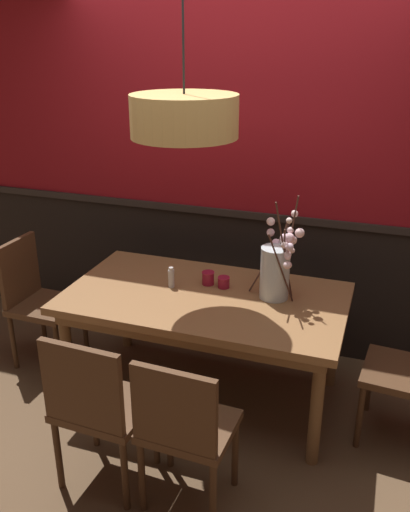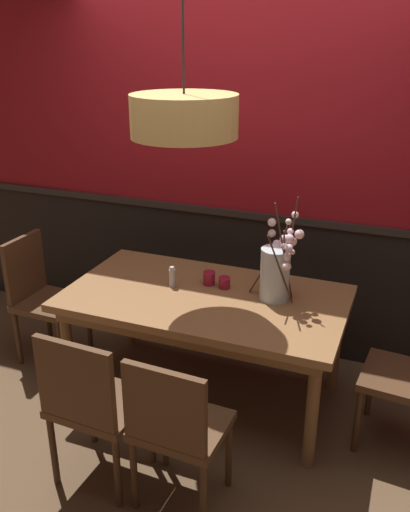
# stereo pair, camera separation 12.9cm
# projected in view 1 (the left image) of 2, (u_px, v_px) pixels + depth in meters

# --- Properties ---
(ground_plane) EXTENTS (24.00, 24.00, 0.00)m
(ground_plane) POSITION_uv_depth(u_px,v_px,m) (205.00, 394.00, 3.68)
(ground_plane) COLOR brown
(back_wall) EXTENTS (5.22, 0.14, 2.97)m
(back_wall) POSITION_uv_depth(u_px,v_px,m) (244.00, 150.00, 3.84)
(back_wall) COLOR black
(back_wall) RESTS_ON ground
(dining_table) EXTENTS (1.72, 0.96, 0.74)m
(dining_table) POSITION_uv_depth(u_px,v_px,m) (205.00, 307.00, 3.43)
(dining_table) COLOR olive
(dining_table) RESTS_ON ground
(chair_near_side_left) EXTENTS (0.47, 0.42, 0.91)m
(chair_near_side_left) POSITION_uv_depth(u_px,v_px,m) (97.00, 404.00, 2.76)
(chair_near_side_left) COLOR #4C301C
(chair_near_side_left) RESTS_ON ground
(chair_far_side_left) EXTENTS (0.43, 0.44, 0.93)m
(chair_far_side_left) POSITION_uv_depth(u_px,v_px,m) (216.00, 266.00, 4.35)
(chair_far_side_left) COLOR #4C301C
(chair_far_side_left) RESTS_ON ground
(chair_far_side_right) EXTENTS (0.45, 0.43, 0.94)m
(chair_far_side_right) POSITION_uv_depth(u_px,v_px,m) (271.00, 276.00, 4.18)
(chair_far_side_right) COLOR #4C301C
(chair_far_side_right) RESTS_ON ground
(chair_head_west_end) EXTENTS (0.44, 0.41, 0.92)m
(chair_head_west_end) POSITION_uv_depth(u_px,v_px,m) (36.00, 296.00, 3.89)
(chair_head_west_end) COLOR #4C301C
(chair_head_west_end) RESTS_ON ground
(chair_near_side_right) EXTENTS (0.45, 0.40, 0.88)m
(chair_near_side_right) POSITION_uv_depth(u_px,v_px,m) (184.00, 426.00, 2.62)
(chair_near_side_right) COLOR #4C301C
(chair_near_side_right) RESTS_ON ground
(vase_with_blossoms) EXTENTS (0.33, 0.33, 0.66)m
(vase_with_blossoms) POSITION_uv_depth(u_px,v_px,m) (276.00, 270.00, 3.30)
(vase_with_blossoms) COLOR silver
(vase_with_blossoms) RESTS_ON dining_table
(candle_holder_nearer_center) EXTENTS (0.08, 0.08, 0.07)m
(candle_holder_nearer_center) POSITION_uv_depth(u_px,v_px,m) (224.00, 282.00, 3.48)
(candle_holder_nearer_center) COLOR maroon
(candle_holder_nearer_center) RESTS_ON dining_table
(candle_holder_nearer_edge) EXTENTS (0.08, 0.08, 0.09)m
(candle_holder_nearer_edge) POSITION_uv_depth(u_px,v_px,m) (208.00, 278.00, 3.52)
(candle_holder_nearer_edge) COLOR maroon
(candle_holder_nearer_edge) RESTS_ON dining_table
(condiment_bottle) EXTENTS (0.04, 0.04, 0.13)m
(condiment_bottle) POSITION_uv_depth(u_px,v_px,m) (171.00, 278.00, 3.48)
(condiment_bottle) COLOR #ADADB2
(condiment_bottle) RESTS_ON dining_table
(pendant_lamp) EXTENTS (0.59, 0.59, 1.26)m
(pendant_lamp) POSITION_uv_depth(u_px,v_px,m) (184.00, 116.00, 2.97)
(pendant_lamp) COLOR tan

